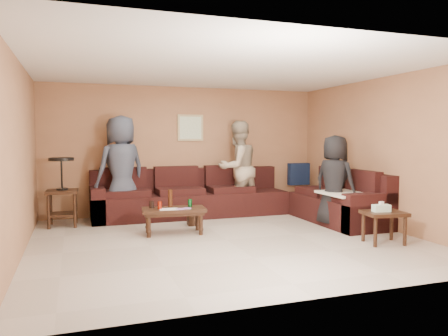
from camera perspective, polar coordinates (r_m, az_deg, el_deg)
name	(u,v)px	position (r m, az deg, el deg)	size (l,w,h in m)	color
room	(227,127)	(6.34, 0.35, 5.42)	(5.60, 5.50, 2.50)	#B6A99A
sectional_sofa	(241,201)	(8.13, 2.24, -4.35)	(4.65, 2.90, 0.97)	black
coffee_table	(174,212)	(6.89, -6.61, -5.69)	(1.02, 0.59, 0.69)	black
end_table_left	(62,190)	(7.88, -20.39, -2.76)	(0.53, 0.53, 1.17)	black
side_table_right	(384,216)	(6.61, 20.12, -5.88)	(0.62, 0.54, 0.60)	black
waste_bin	(194,218)	(7.56, -3.95, -6.50)	(0.21, 0.21, 0.26)	black
wall_art	(190,128)	(8.74, -4.41, 5.27)	(0.52, 0.04, 0.52)	tan
person_left	(121,169)	(8.00, -13.28, -0.09)	(0.93, 0.60, 1.90)	#333847
person_middle	(238,168)	(8.50, 1.81, 0.01)	(0.89, 0.69, 1.83)	gray
person_right	(335,181)	(7.55, 14.26, -1.69)	(0.75, 0.49, 1.54)	black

